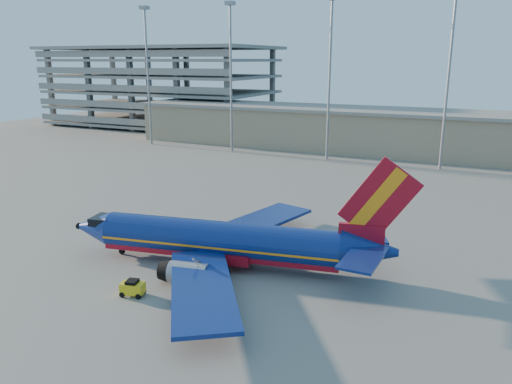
% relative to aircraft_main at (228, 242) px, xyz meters
% --- Properties ---
extents(ground, '(220.00, 220.00, 0.00)m').
position_rel_aircraft_main_xyz_m(ground, '(-2.09, 5.58, -2.28)').
color(ground, slate).
rests_on(ground, ground).
extents(terminal_building, '(122.00, 16.00, 8.50)m').
position_rel_aircraft_main_xyz_m(terminal_building, '(7.91, 63.58, 2.03)').
color(terminal_building, gray).
rests_on(terminal_building, ground).
extents(parking_garage, '(62.00, 32.00, 21.40)m').
position_rel_aircraft_main_xyz_m(parking_garage, '(-64.09, 79.63, 9.45)').
color(parking_garage, slate).
rests_on(parking_garage, ground).
extents(light_mast_row, '(101.60, 1.60, 28.65)m').
position_rel_aircraft_main_xyz_m(light_mast_row, '(2.91, 51.58, 15.27)').
color(light_mast_row, gray).
rests_on(light_mast_row, ground).
extents(aircraft_main, '(31.34, 29.89, 10.69)m').
position_rel_aircraft_main_xyz_m(aircraft_main, '(0.00, 0.00, 0.00)').
color(aircraft_main, navy).
rests_on(aircraft_main, ground).
extents(baggage_tug, '(2.03, 1.49, 1.31)m').
position_rel_aircraft_main_xyz_m(baggage_tug, '(-3.93, -8.43, -1.60)').
color(baggage_tug, yellow).
rests_on(baggage_tug, ground).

